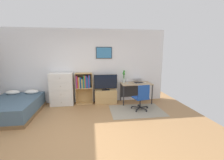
{
  "coord_description": "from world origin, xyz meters",
  "views": [
    {
      "loc": [
        0.29,
        -3.34,
        1.89
      ],
      "look_at": [
        0.94,
        1.5,
        0.99
      ],
      "focal_mm": 24.68,
      "sensor_mm": 36.0,
      "label": 1
    }
  ],
  "objects_px": {
    "laptop": "(138,81)",
    "bed": "(13,107)",
    "dresser": "(62,89)",
    "wine_glass": "(127,80)",
    "television": "(106,82)",
    "bamboo_vase": "(124,77)",
    "office_chair": "(142,97)",
    "computer_mouse": "(145,83)",
    "bookshelf": "(84,85)",
    "tv_stand": "(106,96)",
    "desk": "(135,86)"
  },
  "relations": [
    {
      "from": "computer_mouse",
      "to": "dresser",
      "type": "bearing_deg",
      "value": 177.68
    },
    {
      "from": "dresser",
      "to": "bookshelf",
      "type": "height_order",
      "value": "dresser"
    },
    {
      "from": "computer_mouse",
      "to": "bed",
      "type": "bearing_deg",
      "value": -171.8
    },
    {
      "from": "television",
      "to": "office_chair",
      "type": "relative_size",
      "value": 0.98
    },
    {
      "from": "bed",
      "to": "office_chair",
      "type": "relative_size",
      "value": 2.24
    },
    {
      "from": "office_chair",
      "to": "computer_mouse",
      "type": "xyz_separation_m",
      "value": [
        0.39,
        0.77,
        0.3
      ]
    },
    {
      "from": "office_chair",
      "to": "bamboo_vase",
      "type": "height_order",
      "value": "bamboo_vase"
    },
    {
      "from": "tv_stand",
      "to": "office_chair",
      "type": "height_order",
      "value": "office_chair"
    },
    {
      "from": "laptop",
      "to": "bed",
      "type": "bearing_deg",
      "value": -173.61
    },
    {
      "from": "television",
      "to": "wine_glass",
      "type": "height_order",
      "value": "television"
    },
    {
      "from": "bed",
      "to": "television",
      "type": "distance_m",
      "value": 3.01
    },
    {
      "from": "dresser",
      "to": "wine_glass",
      "type": "bearing_deg",
      "value": -3.22
    },
    {
      "from": "bamboo_vase",
      "to": "wine_glass",
      "type": "distance_m",
      "value": 0.26
    },
    {
      "from": "television",
      "to": "computer_mouse",
      "type": "distance_m",
      "value": 1.47
    },
    {
      "from": "bookshelf",
      "to": "computer_mouse",
      "type": "relative_size",
      "value": 10.9
    },
    {
      "from": "office_chair",
      "to": "television",
      "type": "bearing_deg",
      "value": 128.9
    },
    {
      "from": "dresser",
      "to": "bookshelf",
      "type": "xyz_separation_m",
      "value": [
        0.77,
        0.06,
        0.12
      ]
    },
    {
      "from": "desk",
      "to": "laptop",
      "type": "xyz_separation_m",
      "value": [
        0.1,
        0.03,
        0.19
      ]
    },
    {
      "from": "tv_stand",
      "to": "computer_mouse",
      "type": "height_order",
      "value": "computer_mouse"
    },
    {
      "from": "laptop",
      "to": "dresser",
      "type": "bearing_deg",
      "value": 176.17
    },
    {
      "from": "bed",
      "to": "wine_glass",
      "type": "xyz_separation_m",
      "value": [
        3.65,
        0.61,
        0.63
      ]
    },
    {
      "from": "dresser",
      "to": "computer_mouse",
      "type": "bearing_deg",
      "value": -2.32
    },
    {
      "from": "desk",
      "to": "wine_glass",
      "type": "relative_size",
      "value": 6.17
    },
    {
      "from": "computer_mouse",
      "to": "bamboo_vase",
      "type": "xyz_separation_m",
      "value": [
        -0.77,
        0.22,
        0.21
      ]
    },
    {
      "from": "wine_glass",
      "to": "office_chair",
      "type": "bearing_deg",
      "value": -68.33
    },
    {
      "from": "bamboo_vase",
      "to": "bookshelf",
      "type": "bearing_deg",
      "value": -178.48
    },
    {
      "from": "television",
      "to": "desk",
      "type": "height_order",
      "value": "television"
    },
    {
      "from": "office_chair",
      "to": "bamboo_vase",
      "type": "relative_size",
      "value": 1.85
    },
    {
      "from": "laptop",
      "to": "office_chair",
      "type": "bearing_deg",
      "value": -103.14
    },
    {
      "from": "tv_stand",
      "to": "office_chair",
      "type": "distance_m",
      "value": 1.43
    },
    {
      "from": "office_chair",
      "to": "wine_glass",
      "type": "distance_m",
      "value": 0.92
    },
    {
      "from": "dresser",
      "to": "bamboo_vase",
      "type": "relative_size",
      "value": 2.5
    },
    {
      "from": "laptop",
      "to": "tv_stand",
      "type": "bearing_deg",
      "value": 175.95
    },
    {
      "from": "office_chair",
      "to": "computer_mouse",
      "type": "bearing_deg",
      "value": 51.52
    },
    {
      "from": "television",
      "to": "office_chair",
      "type": "distance_m",
      "value": 1.44
    },
    {
      "from": "bookshelf",
      "to": "desk",
      "type": "xyz_separation_m",
      "value": [
        1.92,
        -0.07,
        -0.1
      ]
    },
    {
      "from": "bamboo_vase",
      "to": "wine_glass",
      "type": "xyz_separation_m",
      "value": [
        0.08,
        -0.23,
        -0.09
      ]
    },
    {
      "from": "tv_stand",
      "to": "desk",
      "type": "xyz_separation_m",
      "value": [
        1.12,
        -0.03,
        0.36
      ]
    },
    {
      "from": "bookshelf",
      "to": "television",
      "type": "relative_size",
      "value": 1.34
    },
    {
      "from": "bed",
      "to": "dresser",
      "type": "relative_size",
      "value": 1.66
    },
    {
      "from": "dresser",
      "to": "tv_stand",
      "type": "xyz_separation_m",
      "value": [
        1.56,
        0.02,
        -0.33
      ]
    },
    {
      "from": "bed",
      "to": "television",
      "type": "height_order",
      "value": "television"
    },
    {
      "from": "desk",
      "to": "laptop",
      "type": "relative_size",
      "value": 2.77
    },
    {
      "from": "dresser",
      "to": "television",
      "type": "bearing_deg",
      "value": -0.26
    },
    {
      "from": "computer_mouse",
      "to": "tv_stand",
      "type": "bearing_deg",
      "value": 174.64
    },
    {
      "from": "dresser",
      "to": "office_chair",
      "type": "height_order",
      "value": "dresser"
    },
    {
      "from": "dresser",
      "to": "laptop",
      "type": "relative_size",
      "value": 2.89
    },
    {
      "from": "bamboo_vase",
      "to": "wine_glass",
      "type": "bearing_deg",
      "value": -70.31
    },
    {
      "from": "television",
      "to": "computer_mouse",
      "type": "bearing_deg",
      "value": -4.49
    },
    {
      "from": "desk",
      "to": "wine_glass",
      "type": "distance_m",
      "value": 0.45
    }
  ]
}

